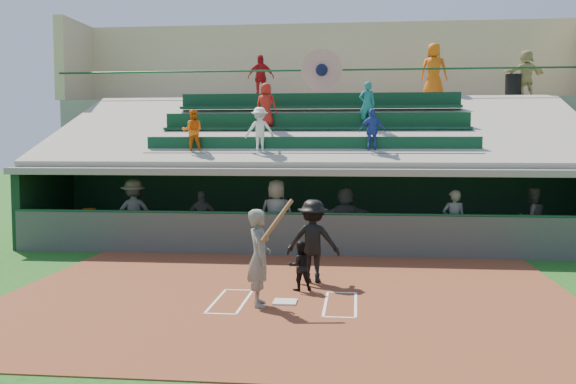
# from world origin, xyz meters

# --- Properties ---
(ground) EXTENTS (100.00, 100.00, 0.00)m
(ground) POSITION_xyz_m (0.00, 0.00, 0.00)
(ground) COLOR #184E16
(ground) RESTS_ON ground
(dirt_slab) EXTENTS (11.00, 9.00, 0.02)m
(dirt_slab) POSITION_xyz_m (0.00, 0.50, 0.01)
(dirt_slab) COLOR brown
(dirt_slab) RESTS_ON ground
(home_plate) EXTENTS (0.43, 0.43, 0.03)m
(home_plate) POSITION_xyz_m (0.00, 0.00, 0.04)
(home_plate) COLOR silver
(home_plate) RESTS_ON dirt_slab
(batters_box_chalk) EXTENTS (2.65, 1.85, 0.01)m
(batters_box_chalk) POSITION_xyz_m (0.00, 0.00, 0.02)
(batters_box_chalk) COLOR white
(batters_box_chalk) RESTS_ON dirt_slab
(dugout_floor) EXTENTS (16.00, 3.50, 0.04)m
(dugout_floor) POSITION_xyz_m (0.00, 6.75, 0.02)
(dugout_floor) COLOR gray
(dugout_floor) RESTS_ON ground
(concourse_slab) EXTENTS (20.00, 3.00, 4.60)m
(concourse_slab) POSITION_xyz_m (0.00, 13.50, 2.30)
(concourse_slab) COLOR gray
(concourse_slab) RESTS_ON ground
(grandstand) EXTENTS (20.40, 10.40, 7.80)m
(grandstand) POSITION_xyz_m (-0.01, 10.51, 2.26)
(grandstand) COLOR #484D48
(grandstand) RESTS_ON ground
(batter_at_plate) EXTENTS (0.91, 0.78, 1.95)m
(batter_at_plate) POSITION_xyz_m (-0.44, -0.27, 0.91)
(batter_at_plate) COLOR #5A5C57
(batter_at_plate) RESTS_ON dirt_slab
(catcher) EXTENTS (0.58, 0.51, 0.99)m
(catcher) POSITION_xyz_m (0.18, 1.02, 0.51)
(catcher) COLOR black
(catcher) RESTS_ON dirt_slab
(home_umpire) EXTENTS (1.15, 0.68, 1.75)m
(home_umpire) POSITION_xyz_m (0.39, 1.83, 0.90)
(home_umpire) COLOR black
(home_umpire) RESTS_ON dirt_slab
(dugout_bench) EXTENTS (14.87, 2.14, 0.45)m
(dugout_bench) POSITION_xyz_m (-0.10, 7.94, 0.26)
(dugout_bench) COLOR olive
(dugout_bench) RESTS_ON dugout_floor
(white_table) EXTENTS (0.97, 0.86, 0.70)m
(white_table) POSITION_xyz_m (-6.28, 5.93, 0.39)
(white_table) COLOR silver
(white_table) RESTS_ON dugout_floor
(water_cooler) EXTENTS (0.36, 0.36, 0.36)m
(water_cooler) POSITION_xyz_m (-6.28, 5.86, 0.92)
(water_cooler) COLOR #D8590C
(water_cooler) RESTS_ON white_table
(dugout_player_a) EXTENTS (1.40, 1.13, 1.89)m
(dugout_player_a) POSITION_xyz_m (-5.01, 5.98, 0.98)
(dugout_player_a) COLOR #52544F
(dugout_player_a) RESTS_ON dugout_floor
(dugout_player_b) EXTENTS (0.93, 0.43, 1.56)m
(dugout_player_b) POSITION_xyz_m (-3.10, 6.31, 0.82)
(dugout_player_b) COLOR #50534E
(dugout_player_b) RESTS_ON dugout_floor
(dugout_player_c) EXTENTS (0.97, 0.65, 1.94)m
(dugout_player_c) POSITION_xyz_m (-0.85, 5.50, 1.01)
(dugout_player_c) COLOR #60635D
(dugout_player_c) RESTS_ON dugout_floor
(dugout_player_d) EXTENTS (1.64, 0.89, 1.69)m
(dugout_player_d) POSITION_xyz_m (0.98, 6.38, 0.88)
(dugout_player_d) COLOR #555752
(dugout_player_d) RESTS_ON dugout_floor
(dugout_player_e) EXTENTS (0.64, 0.44, 1.69)m
(dugout_player_e) POSITION_xyz_m (3.86, 5.63, 0.89)
(dugout_player_e) COLOR #5E615B
(dugout_player_e) RESTS_ON dugout_floor
(dugout_player_f) EXTENTS (1.00, 0.89, 1.72)m
(dugout_player_f) POSITION_xyz_m (6.08, 6.48, 0.90)
(dugout_player_f) COLOR #52534F
(dugout_player_f) RESTS_ON dugout_floor
(trash_bin) EXTENTS (0.56, 0.56, 0.84)m
(trash_bin) POSITION_xyz_m (6.92, 12.66, 5.02)
(trash_bin) COLOR black
(trash_bin) RESTS_ON concourse_slab
(concourse_staff_a) EXTENTS (1.09, 0.68, 1.73)m
(concourse_staff_a) POSITION_xyz_m (-2.39, 13.00, 5.47)
(concourse_staff_a) COLOR #A61217
(concourse_staff_a) RESTS_ON concourse_slab
(concourse_staff_b) EXTENTS (1.09, 0.83, 1.99)m
(concourse_staff_b) POSITION_xyz_m (4.07, 12.55, 5.60)
(concourse_staff_b) COLOR #D5580C
(concourse_staff_b) RESTS_ON concourse_slab
(concourse_staff_c) EXTENTS (1.67, 0.97, 1.72)m
(concourse_staff_c) POSITION_xyz_m (7.36, 12.65, 5.46)
(concourse_staff_c) COLOR tan
(concourse_staff_c) RESTS_ON concourse_slab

